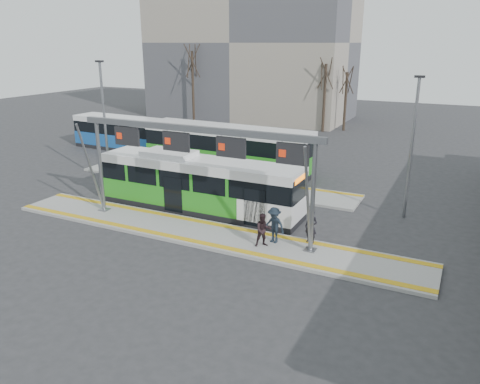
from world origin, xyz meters
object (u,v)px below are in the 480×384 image
Objects in this scene: hero_bus at (199,185)px; passenger_b at (263,230)px; gantry at (196,148)px; passenger_a at (311,227)px; passenger_c at (274,225)px.

hero_bus is 6.28m from passenger_b.
passenger_b is (3.75, -0.45, -3.36)m from gantry.
passenger_b is (-1.85, -1.30, -0.03)m from passenger_a.
passenger_c reaches higher than passenger_a.
gantry is 5.05m from passenger_b.
gantry is 6.57m from passenger_a.
gantry is 7.54× the size of passenger_c.
hero_bus is 7.47m from passenger_a.
passenger_c is (0.28, 0.61, 0.08)m from passenger_b.
passenger_a reaches higher than passenger_b.
hero_bus is 6.23m from passenger_c.
gantry is at bearing 135.33° from passenger_b.
hero_bus is 7.27× the size of passenger_a.
passenger_a is at bearing 36.22° from passenger_c.
gantry is 8.01× the size of passenger_a.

